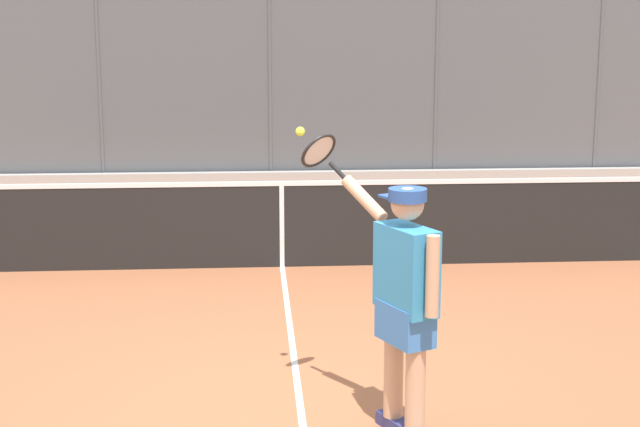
# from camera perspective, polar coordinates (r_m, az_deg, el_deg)

# --- Properties ---
(ground_plane) EXTENTS (60.00, 60.00, 0.00)m
(ground_plane) POSITION_cam_1_polar(r_m,az_deg,el_deg) (6.77, -1.07, -12.07)
(ground_plane) COLOR #A8603D
(fence_backdrop) EXTENTS (19.93, 1.37, 3.53)m
(fence_backdrop) POSITION_cam_1_polar(r_m,az_deg,el_deg) (16.98, -3.02, 8.26)
(fence_backdrop) COLOR #565B60
(fence_backdrop) RESTS_ON ground
(tennis_net) EXTENTS (10.70, 0.09, 1.07)m
(tennis_net) POSITION_cam_1_polar(r_m,az_deg,el_deg) (10.60, -2.27, -0.57)
(tennis_net) COLOR #2D2D2D
(tennis_net) RESTS_ON ground
(tennis_player) EXTENTS (0.87, 1.18, 1.96)m
(tennis_player) POSITION_cam_1_polar(r_m,az_deg,el_deg) (6.24, 4.95, -4.68)
(tennis_player) COLOR navy
(tennis_player) RESTS_ON ground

